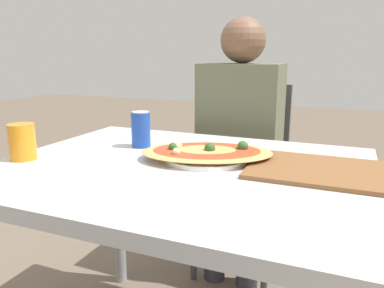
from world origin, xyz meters
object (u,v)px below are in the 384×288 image
object	(u,v)px
dining_table	(181,190)
person_seated	(239,133)
chair_far_seated	(244,168)
pizza_main	(206,153)
drink_glass	(22,142)
soda_can	(141,129)

from	to	relation	value
dining_table	person_seated	bearing A→B (deg)	90.20
chair_far_seated	pizza_main	xyz separation A→B (m)	(0.05, -0.68, 0.25)
chair_far_seated	drink_glass	world-z (taller)	chair_far_seated
dining_table	pizza_main	distance (m)	0.14
dining_table	soda_can	xyz separation A→B (m)	(-0.22, 0.15, 0.14)
pizza_main	dining_table	bearing A→B (deg)	-122.47
chair_far_seated	person_seated	distance (m)	0.23
person_seated	soda_can	bearing A→B (deg)	66.27
chair_far_seated	pizza_main	distance (m)	0.73
soda_can	drink_glass	distance (m)	0.38
pizza_main	chair_far_seated	bearing A→B (deg)	94.45
dining_table	pizza_main	xyz separation A→B (m)	(0.05, 0.08, 0.10)
dining_table	soda_can	world-z (taller)	soda_can
chair_far_seated	dining_table	bearing A→B (deg)	90.17
soda_can	chair_far_seated	bearing A→B (deg)	70.42
dining_table	person_seated	size ratio (longest dim) A/B	0.89
person_seated	soda_can	size ratio (longest dim) A/B	9.71
chair_far_seated	person_seated	world-z (taller)	person_seated
pizza_main	soda_can	world-z (taller)	soda_can
person_seated	soda_can	distance (m)	0.55
drink_glass	soda_can	bearing A→B (deg)	48.09
chair_far_seated	pizza_main	world-z (taller)	chair_far_seated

